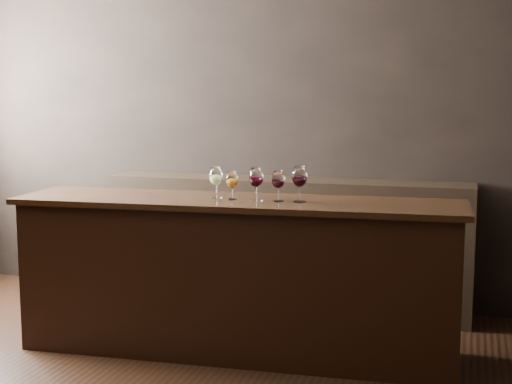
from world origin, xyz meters
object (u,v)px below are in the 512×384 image
(bar_counter, at_px, (237,279))
(glass_red_c, at_px, (300,178))
(back_bar_shelf, at_px, (285,244))
(glass_amber, at_px, (232,180))
(glass_red_b, at_px, (278,180))
(glass_white, at_px, (216,177))
(glass_red_a, at_px, (256,178))

(bar_counter, bearing_deg, glass_red_c, -1.14)
(back_bar_shelf, bearing_deg, glass_amber, -94.21)
(back_bar_shelf, distance_m, glass_red_b, 1.21)
(glass_red_b, xyz_separation_m, glass_red_c, (0.13, 0.02, 0.02))
(glass_amber, height_order, glass_red_b, glass_red_b)
(glass_white, height_order, glass_red_b, glass_white)
(back_bar_shelf, height_order, glass_white, glass_white)
(glass_red_b, bearing_deg, glass_amber, -177.35)
(glass_amber, distance_m, glass_red_c, 0.42)
(bar_counter, xyz_separation_m, back_bar_shelf, (0.05, 1.02, 0.02))
(glass_white, bearing_deg, glass_red_b, -3.26)
(glass_red_c, bearing_deg, glass_white, 179.21)
(glass_white, bearing_deg, back_bar_shelf, 78.94)
(bar_counter, distance_m, back_bar_shelf, 1.02)
(bar_counter, distance_m, glass_red_a, 0.66)
(bar_counter, height_order, glass_red_b, glass_red_b)
(glass_amber, bearing_deg, glass_red_a, -5.92)
(glass_red_a, distance_m, glass_red_c, 0.26)
(glass_amber, relative_size, glass_red_c, 0.80)
(glass_white, xyz_separation_m, glass_amber, (0.12, -0.04, -0.01))
(bar_counter, distance_m, glass_amber, 0.63)
(bar_counter, bearing_deg, glass_white, 166.63)
(glass_red_a, relative_size, glass_red_c, 0.95)
(glass_white, xyz_separation_m, glass_red_a, (0.28, -0.05, 0.01))
(back_bar_shelf, bearing_deg, glass_red_a, -85.29)
(glass_white, distance_m, glass_red_c, 0.54)
(glass_white, bearing_deg, glass_red_a, -10.87)
(glass_red_a, bearing_deg, glass_white, 169.13)
(glass_white, relative_size, glass_red_c, 0.90)
(glass_white, height_order, glass_amber, glass_white)
(bar_counter, bearing_deg, glass_amber, -158.84)
(glass_amber, bearing_deg, glass_white, 162.62)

